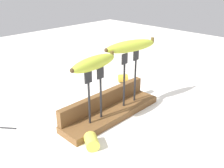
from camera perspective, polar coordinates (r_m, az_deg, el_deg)
ground_plane at (r=0.89m, az=0.00°, el=-7.31°), size 3.00×3.00×0.00m
wooden_board at (r=0.88m, az=0.00°, el=-6.65°), size 0.40×0.10×0.02m
board_backstop at (r=0.89m, az=-1.81°, el=-3.54°), size 0.39×0.02×0.06m
fork_stand_left at (r=0.77m, az=-3.94°, el=-1.55°), size 0.08×0.01×0.18m
fork_stand_right at (r=0.88m, az=4.13°, el=2.39°), size 0.09×0.01×0.20m
banana_raised_left at (r=0.74m, az=-4.14°, el=4.83°), size 0.18×0.05×0.04m
banana_raised_right at (r=0.85m, az=4.32°, el=8.64°), size 0.20×0.09×0.04m
banana_chunk_near at (r=0.74m, az=-4.71°, el=-12.95°), size 0.06×0.06×0.04m
banana_chunk_far at (r=1.16m, az=2.56°, el=1.35°), size 0.06×0.05×0.04m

